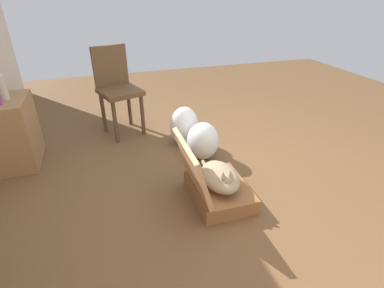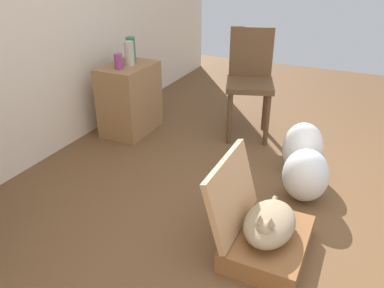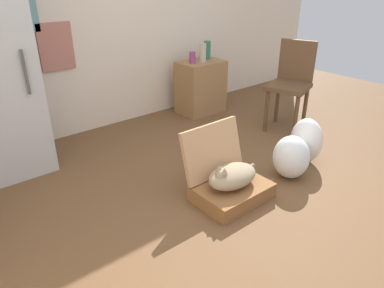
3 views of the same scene
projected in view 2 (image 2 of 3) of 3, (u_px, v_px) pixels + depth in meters
name	position (u px, v px, depth m)	size (l,w,h in m)	color
ground_plane	(310.00, 227.00, 2.47)	(7.68, 7.68, 0.00)	brown
suitcase_base	(267.00, 243.00, 2.24)	(0.57, 0.43, 0.13)	brown
suitcase_lid	(232.00, 193.00, 2.21)	(0.57, 0.43, 0.04)	tan
cat	(269.00, 223.00, 2.17)	(0.51, 0.28, 0.21)	#998466
plastic_bag_white	(305.00, 175.00, 2.67)	(0.30, 0.32, 0.38)	silver
plastic_bag_clear	(303.00, 149.00, 2.97)	(0.24, 0.31, 0.43)	white
side_table	(130.00, 99.00, 3.65)	(0.55, 0.39, 0.65)	olive
vase_tall	(118.00, 62.00, 3.36)	(0.07, 0.07, 0.13)	#8C387A
vase_short	(131.00, 49.00, 3.59)	(0.08, 0.08, 0.22)	#2D7051
vase_round	(129.00, 54.00, 3.45)	(0.08, 0.08, 0.22)	#B7AD99
chair	(250.00, 78.00, 3.50)	(0.54, 0.53, 0.97)	brown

